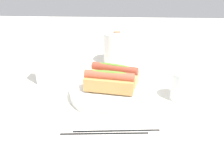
# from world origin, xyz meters

# --- Properties ---
(ground_plane) EXTENTS (2.40, 2.40, 0.00)m
(ground_plane) POSITION_xyz_m (0.00, 0.00, 0.00)
(ground_plane) COLOR silver
(serving_bowl) EXTENTS (0.27, 0.27, 0.03)m
(serving_bowl) POSITION_xyz_m (-0.00, -0.01, 0.02)
(serving_bowl) COLOR white
(serving_bowl) RESTS_ON ground_plane
(hotdog_front) EXTENTS (0.16, 0.07, 0.06)m
(hotdog_front) POSITION_xyz_m (-0.01, -0.03, 0.06)
(hotdog_front) COLOR tan
(hotdog_front) RESTS_ON serving_bowl
(hotdog_back) EXTENTS (0.16, 0.09, 0.06)m
(hotdog_back) POSITION_xyz_m (0.01, 0.02, 0.06)
(hotdog_back) COLOR #DBB270
(hotdog_back) RESTS_ON serving_bowl
(water_glass) EXTENTS (0.07, 0.07, 0.09)m
(water_glass) POSITION_xyz_m (0.21, -0.02, 0.04)
(water_glass) COLOR white
(water_glass) RESTS_ON ground_plane
(paper_towel_roll) EXTENTS (0.11, 0.11, 0.13)m
(paper_towel_roll) POSITION_xyz_m (0.01, 0.27, 0.07)
(paper_towel_roll) COLOR white
(paper_towel_roll) RESTS_ON ground_plane
(napkin_box) EXTENTS (0.11, 0.05, 0.15)m
(napkin_box) POSITION_xyz_m (-0.21, 0.07, 0.07)
(napkin_box) COLOR white
(napkin_box) RESTS_ON ground_plane
(chopstick_near) EXTENTS (0.22, 0.02, 0.01)m
(chopstick_near) POSITION_xyz_m (0.02, -0.19, 0.00)
(chopstick_near) COLOR black
(chopstick_near) RESTS_ON ground_plane
(chopstick_far) EXTENTS (0.22, 0.02, 0.01)m
(chopstick_far) POSITION_xyz_m (-0.01, -0.20, 0.00)
(chopstick_far) COLOR black
(chopstick_far) RESTS_ON ground_plane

